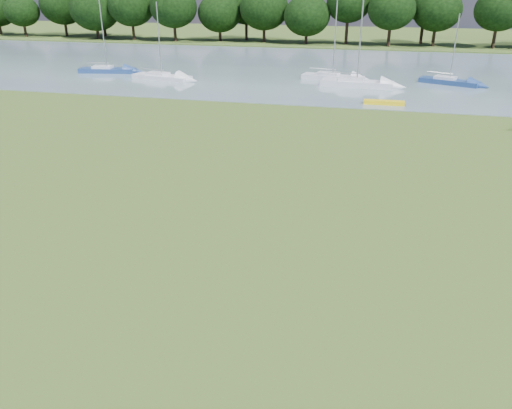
% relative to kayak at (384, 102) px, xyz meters
% --- Properties ---
extents(ground, '(220.00, 220.00, 0.00)m').
position_rel_kayak_xyz_m(ground, '(-4.49, -24.00, -0.22)').
color(ground, olive).
extents(river, '(220.00, 40.00, 0.10)m').
position_rel_kayak_xyz_m(river, '(-4.49, 18.00, -0.22)').
color(river, slate).
rests_on(river, ground).
extents(far_bank, '(220.00, 20.00, 0.40)m').
position_rel_kayak_xyz_m(far_bank, '(-4.49, 48.00, -0.22)').
color(far_bank, '#4C6626').
rests_on(far_bank, ground).
extents(kayak, '(3.34, 0.80, 0.33)m').
position_rel_kayak_xyz_m(kayak, '(0.00, 0.00, 0.00)').
color(kayak, yellow).
rests_on(kayak, river).
extents(tree_line, '(144.68, 8.01, 9.69)m').
position_rel_kayak_xyz_m(tree_line, '(-3.28, 44.00, 5.60)').
color(tree_line, black).
rests_on(tree_line, far_bank).
extents(sailboat_0, '(6.82, 3.24, 7.64)m').
position_rel_kayak_xyz_m(sailboat_0, '(-23.04, 6.89, 0.23)').
color(sailboat_0, silver).
rests_on(sailboat_0, river).
extents(sailboat_1, '(5.93, 3.83, 6.67)m').
position_rel_kayak_xyz_m(sailboat_1, '(6.22, 11.09, 0.26)').
color(sailboat_1, navy).
rests_on(sailboat_1, river).
extents(sailboat_2, '(7.10, 2.44, 9.22)m').
position_rel_kayak_xyz_m(sailboat_2, '(-2.77, 7.60, 0.36)').
color(sailboat_2, silver).
rests_on(sailboat_2, river).
extents(sailboat_3, '(6.64, 3.01, 7.89)m').
position_rel_kayak_xyz_m(sailboat_3, '(-5.44, 10.82, 0.27)').
color(sailboat_3, silver).
rests_on(sailboat_3, river).
extents(sailboat_4, '(6.43, 2.77, 7.75)m').
position_rel_kayak_xyz_m(sailboat_4, '(-30.84, 9.46, 0.28)').
color(sailboat_4, navy).
rests_on(sailboat_4, river).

